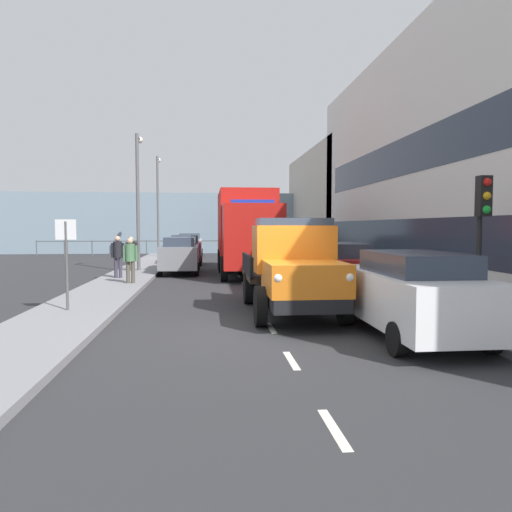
% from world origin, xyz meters
% --- Properties ---
extents(ground_plane, '(80.00, 80.00, 0.00)m').
position_xyz_m(ground_plane, '(0.00, -9.05, 0.00)').
color(ground_plane, '#2D2D30').
extents(sidewalk_left, '(2.18, 36.86, 0.15)m').
position_xyz_m(sidewalk_left, '(-4.73, -9.05, 0.07)').
color(sidewalk_left, gray).
rests_on(sidewalk_left, ground_plane).
extents(sidewalk_right, '(2.18, 36.86, 0.15)m').
position_xyz_m(sidewalk_right, '(4.73, -9.05, 0.07)').
color(sidewalk_right, gray).
rests_on(sidewalk_right, ground_plane).
extents(road_centreline_markings, '(0.12, 33.02, 0.01)m').
position_xyz_m(road_centreline_markings, '(0.00, -8.60, 0.00)').
color(road_centreline_markings, silver).
rests_on(road_centreline_markings, ground_plane).
extents(building_far_block, '(8.45, 14.72, 7.66)m').
position_xyz_m(building_far_block, '(-10.05, -24.89, 3.83)').
color(building_far_block, beige).
rests_on(building_far_block, ground_plane).
extents(sea_horizon, '(80.00, 0.80, 5.00)m').
position_xyz_m(sea_horizon, '(0.00, -30.47, 2.50)').
color(sea_horizon, gray).
rests_on(sea_horizon, ground_plane).
extents(seawall_railing, '(28.08, 0.08, 1.20)m').
position_xyz_m(seawall_railing, '(-0.00, -26.87, 0.92)').
color(seawall_railing, '#4C5156').
rests_on(seawall_railing, ground_plane).
extents(truck_vintage_orange, '(2.17, 5.64, 2.43)m').
position_xyz_m(truck_vintage_orange, '(-0.75, -1.81, 1.18)').
color(truck_vintage_orange, black).
rests_on(truck_vintage_orange, ground_plane).
extents(lorry_cargo_red, '(2.58, 8.20, 3.87)m').
position_xyz_m(lorry_cargo_red, '(-0.42, -12.16, 2.08)').
color(lorry_cargo_red, red).
rests_on(lorry_cargo_red, ground_plane).
extents(car_white_kerbside_near, '(1.89, 4.48, 1.72)m').
position_xyz_m(car_white_kerbside_near, '(-2.69, 0.81, 0.90)').
color(car_white_kerbside_near, white).
rests_on(car_white_kerbside_near, ground_plane).
extents(car_red_kerbside_1, '(1.75, 3.85, 1.72)m').
position_xyz_m(car_red_kerbside_1, '(-2.69, -4.52, 0.89)').
color(car_red_kerbside_1, '#B21E1E').
rests_on(car_red_kerbside_1, ground_plane).
extents(car_navy_kerbside_2, '(1.79, 4.05, 1.72)m').
position_xyz_m(car_navy_kerbside_2, '(-2.69, -9.85, 0.89)').
color(car_navy_kerbside_2, navy).
rests_on(car_navy_kerbside_2, ground_plane).
extents(car_teal_kerbside_3, '(1.87, 4.42, 1.72)m').
position_xyz_m(car_teal_kerbside_3, '(-2.69, -15.64, 0.90)').
color(car_teal_kerbside_3, '#1E6670').
rests_on(car_teal_kerbside_3, ground_plane).
extents(car_grey_oppositeside_0, '(1.80, 4.23, 1.72)m').
position_xyz_m(car_grey_oppositeside_0, '(2.69, -12.97, 0.90)').
color(car_grey_oppositeside_0, slate).
rests_on(car_grey_oppositeside_0, ground_plane).
extents(car_maroon_oppositeside_1, '(1.93, 4.34, 1.72)m').
position_xyz_m(car_maroon_oppositeside_1, '(2.69, -18.43, 0.90)').
color(car_maroon_oppositeside_1, maroon).
rests_on(car_maroon_oppositeside_1, ground_plane).
extents(car_silver_oppositeside_2, '(1.83, 4.02, 1.72)m').
position_xyz_m(car_silver_oppositeside_2, '(2.69, -25.17, 0.89)').
color(car_silver_oppositeside_2, '#B7BABF').
rests_on(car_silver_oppositeside_2, ground_plane).
extents(pedestrian_with_bag, '(0.53, 0.34, 1.66)m').
position_xyz_m(pedestrian_with_bag, '(4.21, -7.88, 1.12)').
color(pedestrian_with_bag, '#4C473D').
rests_on(pedestrian_with_bag, sidewalk_right).
extents(pedestrian_by_lamp, '(0.53, 0.34, 1.69)m').
position_xyz_m(pedestrian_by_lamp, '(5.00, -9.82, 1.14)').
color(pedestrian_by_lamp, '#383342').
rests_on(pedestrian_by_lamp, sidewalk_right).
extents(pedestrian_couple_b, '(0.53, 0.34, 1.60)m').
position_xyz_m(pedestrian_couple_b, '(4.96, -12.95, 1.09)').
color(pedestrian_couple_b, '#4C473D').
rests_on(pedestrian_couple_b, sidewalk_right).
extents(traffic_light_near, '(0.28, 0.41, 3.20)m').
position_xyz_m(traffic_light_near, '(-4.74, -0.19, 2.47)').
color(traffic_light_near, black).
rests_on(traffic_light_near, sidewalk_left).
extents(lamp_post_promenade, '(0.32, 1.14, 6.45)m').
position_xyz_m(lamp_post_promenade, '(4.67, -13.45, 3.99)').
color(lamp_post_promenade, '#59595B').
rests_on(lamp_post_promenade, sidewalk_right).
extents(lamp_post_far, '(0.32, 1.14, 6.98)m').
position_xyz_m(lamp_post_far, '(4.86, -24.55, 4.27)').
color(lamp_post_far, '#59595B').
rests_on(lamp_post_far, sidewalk_right).
extents(street_sign, '(0.50, 0.07, 2.25)m').
position_xyz_m(street_sign, '(4.86, -2.25, 1.68)').
color(street_sign, '#4C4C4C').
rests_on(street_sign, sidewalk_right).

